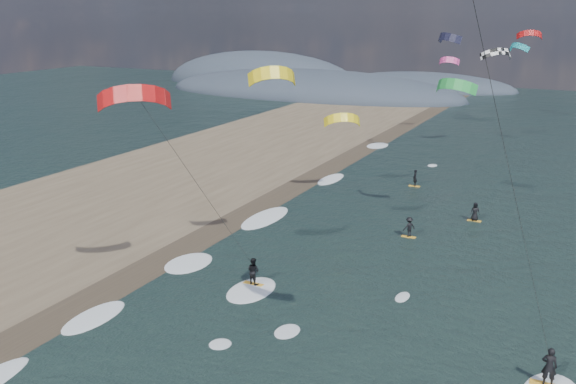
% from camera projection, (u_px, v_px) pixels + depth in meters
% --- Properties ---
extents(wet_sand_strip, '(3.00, 240.00, 0.00)m').
position_uv_depth(wet_sand_strip, '(118.00, 285.00, 40.32)').
color(wet_sand_strip, '#382D23').
rests_on(wet_sand_strip, ground).
extents(coastal_hills, '(80.00, 41.00, 15.00)m').
position_uv_depth(coastal_hills, '(304.00, 89.00, 138.60)').
color(coastal_hills, '#3D4756').
rests_on(coastal_hills, ground).
extents(kitesurfer_near_a, '(8.09, 9.43, 19.54)m').
position_uv_depth(kitesurfer_near_a, '(483.00, 50.00, 22.40)').
color(kitesurfer_near_a, yellow).
rests_on(kitesurfer_near_a, ground).
extents(kitesurfer_near_b, '(7.08, 9.19, 13.59)m').
position_uv_depth(kitesurfer_near_b, '(175.00, 158.00, 35.33)').
color(kitesurfer_near_b, yellow).
rests_on(kitesurfer_near_b, ground).
extents(far_kitesurfers, '(8.42, 15.31, 1.65)m').
position_uv_depth(far_kitesurfers, '(431.00, 210.00, 52.60)').
color(far_kitesurfers, yellow).
rests_on(far_kitesurfers, ground).
extents(bg_kite_field, '(13.79, 69.10, 7.64)m').
position_uv_depth(bg_kite_field, '(464.00, 57.00, 70.04)').
color(bg_kite_field, black).
rests_on(bg_kite_field, ground).
extents(shoreline_surf, '(2.40, 79.40, 0.11)m').
position_uv_depth(shoreline_surf, '(178.00, 263.00, 43.90)').
color(shoreline_surf, white).
rests_on(shoreline_surf, ground).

